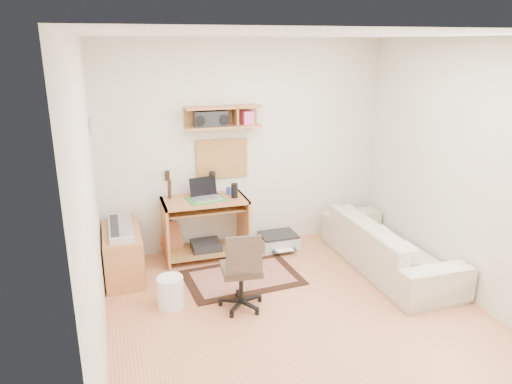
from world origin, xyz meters
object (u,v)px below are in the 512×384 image
object	(u,v)px
cabinet	(123,253)
sofa	(389,237)
printer	(278,241)
desk	(205,228)
task_chair	(241,269)

from	to	relation	value
cabinet	sofa	world-z (taller)	sofa
cabinet	printer	distance (m)	1.96
desk	cabinet	distance (m)	1.03
sofa	task_chair	bearing A→B (deg)	100.12
printer	desk	bearing A→B (deg)	178.44
desk	printer	size ratio (longest dim) A/B	2.09
printer	sofa	bearing A→B (deg)	-43.44
desk	printer	bearing A→B (deg)	-0.48
desk	cabinet	bearing A→B (deg)	-167.37
desk	sofa	xyz separation A→B (m)	(1.96, -0.94, 0.02)
task_chair	cabinet	bearing A→B (deg)	141.60
task_chair	printer	distance (m)	1.56
task_chair	cabinet	size ratio (longest dim) A/B	0.93
task_chair	cabinet	world-z (taller)	task_chair
cabinet	sofa	xyz separation A→B (m)	(2.96, -0.72, 0.12)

